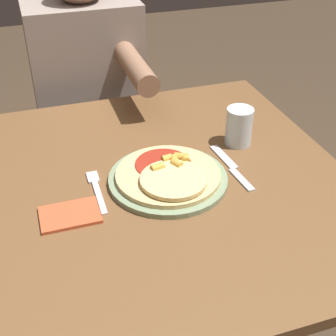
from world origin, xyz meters
TOP-DOWN VIEW (x-y plane):
  - dining_table at (0.00, 0.00)m, footprint 0.98×0.98m
  - plate at (0.04, -0.01)m, footprint 0.30×0.30m
  - pizza at (0.04, -0.02)m, footprint 0.26×0.26m
  - fork at (-0.14, 0.01)m, footprint 0.03×0.18m
  - knife at (0.21, -0.01)m, footprint 0.03×0.22m
  - drinking_glass at (0.28, 0.10)m, footprint 0.07×0.07m
  - napkin at (-0.21, -0.07)m, footprint 0.13×0.09m
  - person_diner at (-0.04, 0.69)m, footprint 0.39×0.52m

SIDE VIEW (x-z plane):
  - dining_table at x=0.00m, z-range 0.27..1.04m
  - person_diner at x=-0.04m, z-range 0.09..1.30m
  - fork at x=-0.14m, z-range 0.77..0.77m
  - knife at x=0.21m, z-range 0.77..0.77m
  - napkin at x=-0.21m, z-range 0.77..0.78m
  - plate at x=0.04m, z-range 0.77..0.78m
  - pizza at x=0.04m, z-range 0.78..0.81m
  - drinking_glass at x=0.28m, z-range 0.77..0.88m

